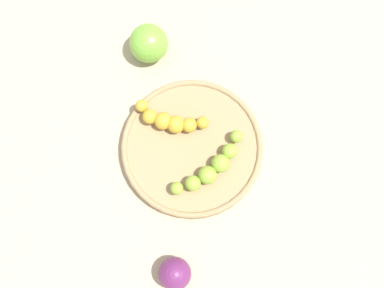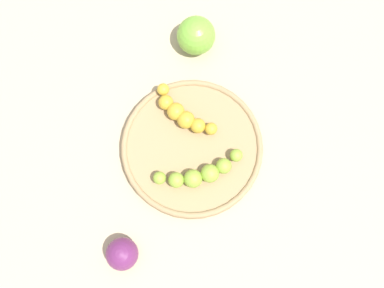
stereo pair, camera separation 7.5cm
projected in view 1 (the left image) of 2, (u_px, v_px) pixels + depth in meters
name	position (u px, v px, depth m)	size (l,w,h in m)	color
ground_plane	(192.00, 149.00, 0.78)	(2.40, 2.40, 0.00)	tan
fruit_bowl	(192.00, 148.00, 0.77)	(0.24, 0.24, 0.02)	#A08259
banana_green	(212.00, 167.00, 0.74)	(0.06, 0.15, 0.03)	#8CAD38
banana_spotted	(170.00, 120.00, 0.76)	(0.12, 0.06, 0.03)	gold
plum_purple	(175.00, 274.00, 0.71)	(0.05, 0.05, 0.05)	#662659
apple_green	(149.00, 43.00, 0.79)	(0.07, 0.07, 0.07)	#72B238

